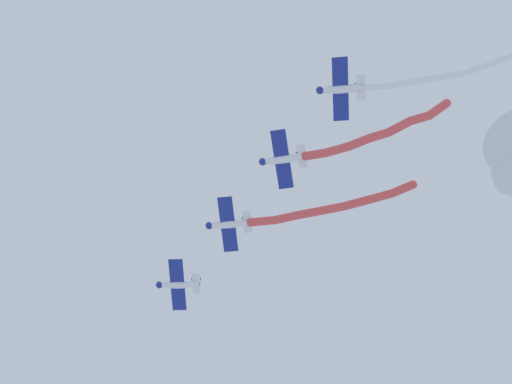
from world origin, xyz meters
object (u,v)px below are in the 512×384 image
(airplane_right_wing, at_px, (282,159))
(airplane_left_wing, at_px, (228,224))
(airplane_lead, at_px, (178,284))
(airplane_slot, at_px, (341,89))

(airplane_right_wing, bearing_deg, airplane_left_wing, -44.34)
(airplane_lead, height_order, airplane_right_wing, airplane_right_wing)
(airplane_left_wing, relative_size, airplane_slot, 1.00)
(airplane_slot, bearing_deg, airplane_lead, -48.95)
(airplane_lead, distance_m, airplane_left_wing, 9.26)
(airplane_right_wing, relative_size, airplane_slot, 1.00)
(airplane_lead, height_order, airplane_slot, airplane_slot)
(airplane_lead, xyz_separation_m, airplane_right_wing, (9.93, -15.63, 0.50))
(airplane_left_wing, bearing_deg, airplane_lead, -47.44)
(airplane_right_wing, distance_m, airplane_slot, 9.27)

